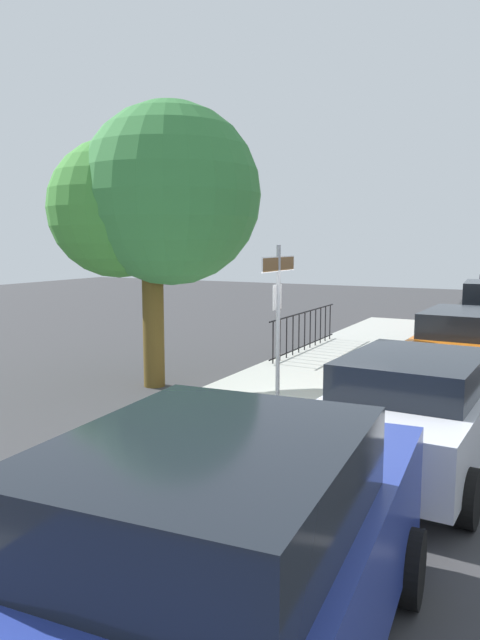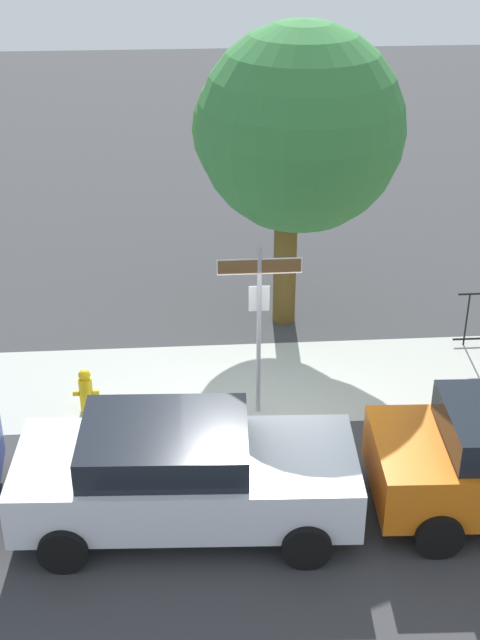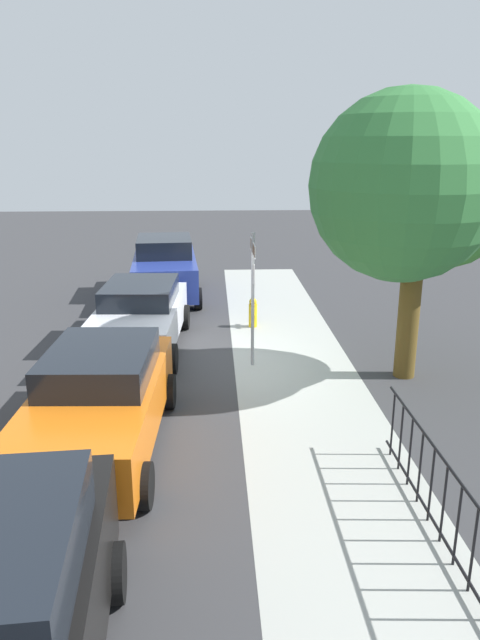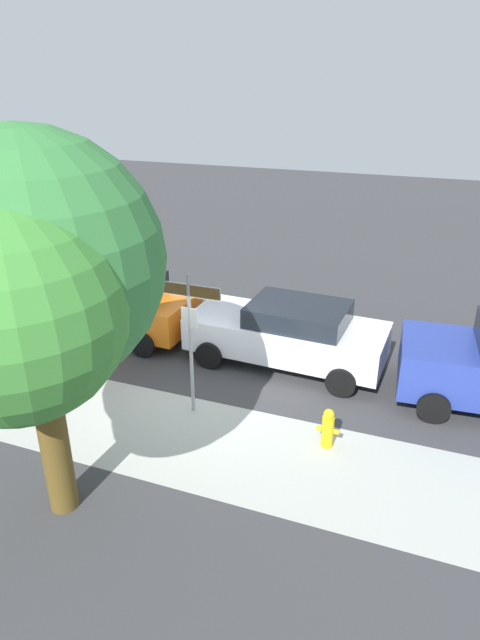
# 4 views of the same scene
# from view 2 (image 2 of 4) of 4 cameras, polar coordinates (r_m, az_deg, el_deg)

# --- Properties ---
(ground_plane) EXTENTS (60.00, 60.00, 0.00)m
(ground_plane) POSITION_cam_2_polar(r_m,az_deg,el_deg) (14.17, 1.35, -6.78)
(ground_plane) COLOR #38383A
(sidewalk_strip) EXTENTS (24.00, 2.60, 0.00)m
(sidewalk_strip) POSITION_cam_2_polar(r_m,az_deg,el_deg) (15.53, 8.30, -3.66)
(sidewalk_strip) COLOR #A7A9A2
(sidewalk_strip) RESTS_ON ground_plane
(street_sign) EXTENTS (1.28, 0.07, 2.91)m
(street_sign) POSITION_cam_2_polar(r_m,az_deg,el_deg) (13.48, 1.24, 1.20)
(street_sign) COLOR #9EA0A5
(street_sign) RESTS_ON ground_plane
(shade_tree) EXTENTS (3.64, 4.13, 5.69)m
(shade_tree) POSITION_cam_2_polar(r_m,az_deg,el_deg) (15.67, 3.46, 12.14)
(shade_tree) COLOR brown
(shade_tree) RESTS_ON ground_plane
(car_white) EXTENTS (4.60, 2.21, 1.53)m
(car_white) POSITION_cam_2_polar(r_m,az_deg,el_deg) (11.91, -3.74, -9.80)
(car_white) COLOR silver
(car_white) RESTS_ON ground_plane
(fire_hydrant) EXTENTS (0.42, 0.22, 0.78)m
(fire_hydrant) POSITION_cam_2_polar(r_m,az_deg,el_deg) (14.51, -9.92, -4.52)
(fire_hydrant) COLOR yellow
(fire_hydrant) RESTS_ON ground_plane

